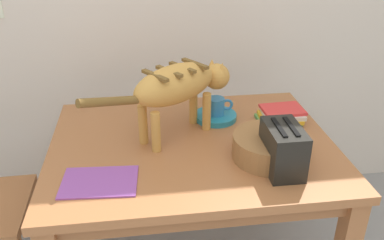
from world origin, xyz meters
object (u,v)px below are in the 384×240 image
saucer_bowl (216,116)px  dining_table (192,161)px  book_stack (281,115)px  toaster (283,149)px  coffee_mug (217,106)px  cat (180,86)px  magazine (99,182)px  wicker_basket (270,146)px

saucer_bowl → dining_table: bearing=-124.5°
dining_table → book_stack: 0.45m
dining_table → toaster: toaster is taller
coffee_mug → dining_table: bearing=-125.2°
dining_table → toaster: size_ratio=5.68×
cat → magazine: (-0.31, -0.31, -0.21)m
coffee_mug → saucer_bowl: bearing=180.0°
book_stack → saucer_bowl: bearing=166.8°
saucer_bowl → wicker_basket: (0.14, -0.35, 0.03)m
dining_table → cat: 0.32m
saucer_bowl → magazine: (-0.49, -0.43, -0.01)m
saucer_bowl → toaster: toaster is taller
saucer_bowl → magazine: size_ratio=0.73×
magazine → dining_table: bearing=37.5°
coffee_mug → magazine: 0.65m
coffee_mug → toaster: bearing=-70.1°
cat → wicker_basket: size_ratio=2.13×
wicker_basket → toaster: size_ratio=1.41×
coffee_mug → magazine: (-0.49, -0.43, -0.06)m
dining_table → cat: (-0.04, 0.08, 0.31)m
magazine → toaster: size_ratio=1.29×
coffee_mug → wicker_basket: size_ratio=0.41×
cat → coffee_mug: (0.17, 0.12, -0.15)m
magazine → book_stack: bearing=29.2°
saucer_bowl → wicker_basket: 0.37m
coffee_mug → cat: bearing=-146.3°
magazine → book_stack: book_stack is taller
coffee_mug → toaster: size_ratio=0.58×
dining_table → cat: bearing=116.6°
toaster → coffee_mug: bearing=109.9°
dining_table → saucer_bowl: saucer_bowl is taller
cat → saucer_bowl: cat is taller
wicker_basket → toaster: (0.02, -0.08, 0.04)m
saucer_bowl → coffee_mug: coffee_mug is taller
dining_table → book_stack: (0.41, 0.13, 0.12)m
cat → saucer_bowl: (0.17, 0.12, -0.20)m
book_stack → wicker_basket: size_ratio=0.72×
cat → wicker_basket: (0.31, -0.23, -0.17)m
cat → wicker_basket: 0.42m
cat → book_stack: 0.49m
toaster → saucer_bowl: bearing=110.4°
cat → coffee_mug: bearing=89.4°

